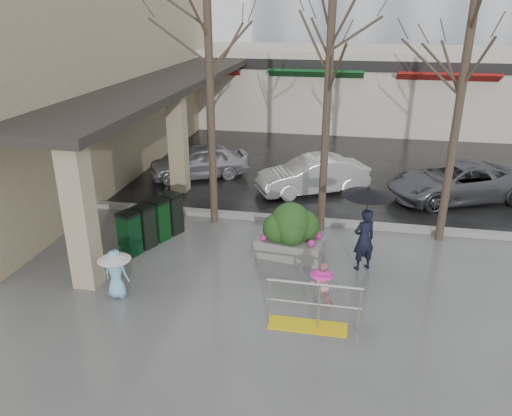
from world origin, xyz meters
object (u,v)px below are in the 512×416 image
(planter, at_px, (291,231))
(car_b, at_px, (313,175))
(woman, at_px, (366,219))
(news_boxes, at_px, (152,223))
(tree_midwest, at_px, (331,41))
(car_c, at_px, (456,182))
(handrail, at_px, (311,311))
(child_blue, at_px, (115,269))
(tree_west, at_px, (209,46))
(tree_mideast, at_px, (466,59))
(car_a, at_px, (199,161))
(child_pink, at_px, (322,281))

(planter, distance_m, car_b, 4.90)
(woman, bearing_deg, news_boxes, -35.59)
(tree_midwest, bearing_deg, car_c, 38.26)
(car_b, bearing_deg, news_boxes, -67.23)
(planter, bearing_deg, news_boxes, 179.27)
(handrail, height_order, car_c, car_c)
(child_blue, xyz_separation_m, car_c, (8.41, 7.79, -0.07))
(tree_west, xyz_separation_m, tree_midwest, (3.20, 0.00, 0.15))
(woman, bearing_deg, handrail, 37.49)
(news_boxes, bearing_deg, tree_mideast, 35.42)
(planter, height_order, car_a, planter)
(tree_mideast, bearing_deg, car_c, 74.62)
(handrail, height_order, woman, woman)
(car_b, distance_m, car_c, 4.75)
(car_a, bearing_deg, woman, 17.71)
(tree_midwest, bearing_deg, woman, -61.03)
(tree_mideast, height_order, child_pink, tree_mideast)
(woman, relative_size, car_c, 0.48)
(child_blue, distance_m, car_b, 8.41)
(handrail, xyz_separation_m, tree_mideast, (3.14, 4.80, 4.48))
(woman, xyz_separation_m, child_pink, (-0.88, -1.79, -0.78))
(handrail, distance_m, woman, 3.02)
(tree_midwest, relative_size, planter, 3.87)
(tree_midwest, xyz_separation_m, car_b, (-0.53, 3.10, -4.60))
(tree_mideast, bearing_deg, child_pink, -127.49)
(tree_west, distance_m, tree_mideast, 6.50)
(planter, bearing_deg, tree_midwest, 69.84)
(tree_mideast, relative_size, woman, 3.00)
(news_boxes, bearing_deg, tree_west, 76.89)
(child_pink, relative_size, planter, 0.56)
(tree_west, distance_m, news_boxes, 4.99)
(handrail, bearing_deg, tree_midwest, 91.91)
(car_a, distance_m, car_c, 9.12)
(woman, relative_size, child_blue, 1.89)
(woman, bearing_deg, child_pink, 32.11)
(tree_midwest, height_order, planter, tree_midwest)
(tree_midwest, distance_m, planter, 4.91)
(car_c, bearing_deg, car_a, -117.09)
(child_blue, height_order, car_b, car_b)
(planter, distance_m, news_boxes, 3.80)
(child_blue, relative_size, news_boxes, 0.54)
(tree_midwest, distance_m, car_a, 7.77)
(handrail, height_order, planter, planter)
(child_blue, bearing_deg, car_a, -82.92)
(car_c, bearing_deg, tree_west, -89.25)
(tree_mideast, height_order, woman, tree_mideast)
(child_blue, xyz_separation_m, car_a, (-0.69, 8.38, -0.07))
(tree_west, distance_m, child_pink, 6.93)
(news_boxes, relative_size, car_c, 0.47)
(woman, distance_m, car_a, 8.59)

